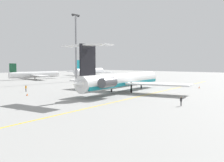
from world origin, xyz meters
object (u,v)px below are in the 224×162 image
Objects in this scene: ground_crew_near_tail at (26,88)px; ground_crew_portside at (95,81)px; airliner_mid_right at (36,75)px; light_mast at (76,45)px; main_jetliner at (121,80)px; ground_crew_near_nose at (181,100)px; safety_cone_wingtip at (199,87)px; airliner_far_right at (90,71)px; safety_cone_nose at (27,94)px; safety_cone_tail at (128,84)px.

ground_crew_portside is (30.66, 3.61, -0.05)m from ground_crew_near_tail.
airliner_mid_right is 0.91× the size of light_mast.
main_jetliner is at bearing -135.72° from ground_crew_near_tail.
ground_crew_near_nose is 42.31m from ground_crew_near_tail.
ground_crew_near_nose reaches higher than safety_cone_wingtip.
airliner_far_right is 18.59× the size of ground_crew_portside.
main_jetliner is 1.28× the size of airliner_far_right.
safety_cone_wingtip is at bearing -84.21° from light_mast.
safety_cone_nose is 49.65m from light_mast.
ground_crew_near_tail is at bearing 169.73° from safety_cone_tail.
airliner_mid_right is (17.25, 65.86, -0.97)m from main_jetliner.
ground_crew_near_nose is at bearing -122.18° from main_jetliner.
safety_cone_wingtip is (9.31, -35.51, -0.80)m from ground_crew_portside.
ground_crew_near_nose is (-26.93, -87.21, -1.19)m from airliner_mid_right.
safety_cone_tail is (21.58, 13.86, -2.92)m from main_jetliner.
ground_crew_near_tail is 3.23× the size of safety_cone_nose.
main_jetliner is at bearing 155.19° from safety_cone_wingtip.
airliner_mid_right is 46.01× the size of safety_cone_wingtip.
safety_cone_wingtip is (7.27, -77.19, -1.96)m from airliner_mid_right.
airliner_far_right is 52.63m from light_mast.
safety_cone_tail is 29.70m from light_mast.
ground_crew_near_tail is 51.15m from safety_cone_wingtip.
airliner_far_right is 57.31× the size of safety_cone_wingtip.
safety_cone_nose is at bearing 61.06° from ground_crew_near_nose.
ground_crew_near_tail is 42.04m from light_mast.
safety_cone_tail is (37.03, -6.71, -0.85)m from ground_crew_near_tail.
ground_crew_near_nose reaches higher than safety_cone_tail.
light_mast is (-40.04, -31.82, 12.40)m from airliner_far_right.
safety_cone_tail is (41.37, 1.03, 0.00)m from safety_cone_nose.
safety_cone_wingtip is (24.52, -11.33, -2.92)m from main_jetliner.
airliner_mid_right reaches higher than ground_crew_near_nose.
ground_crew_near_nose is at bearing -131.59° from safety_cone_tail.
ground_crew_near_nose is at bearing -95.84° from airliner_mid_right.
ground_crew_near_nose is 35.64m from safety_cone_wingtip.
light_mast is (2.12, -26.41, 12.96)m from airliner_mid_right.
light_mast is at bearing 94.92° from safety_cone_tail.
airliner_mid_right is 0.80× the size of airliner_far_right.
airliner_mid_right is at bearing 94.60° from light_mast.
safety_cone_tail is at bearing -92.90° from ground_crew_near_tail.
safety_cone_wingtip is at bearing -102.48° from ground_crew_portside.
safety_cone_tail is (6.36, -10.31, -0.80)m from ground_crew_portside.
safety_cone_tail is at bearing -137.72° from airliner_far_right.
light_mast is at bearing -74.08° from airliner_mid_right.
safety_cone_nose is at bearing 158.06° from ground_crew_near_tail.
ground_crew_near_nose is at bearing -73.52° from safety_cone_nose.
ground_crew_near_tail is (-32.70, -45.29, -1.11)m from airliner_mid_right.
safety_cone_wingtip is at bearing -28.61° from safety_cone_nose.
ground_crew_portside is 21.21m from light_mast.
ground_crew_portside is 3.08× the size of safety_cone_tail.
main_jetliner is 23.74× the size of ground_crew_portside.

